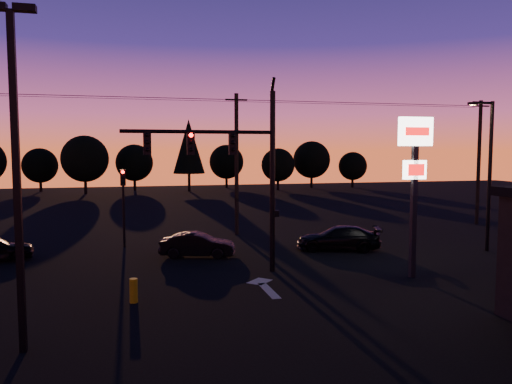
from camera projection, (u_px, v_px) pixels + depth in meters
ground at (263, 299)px, 18.18m from camera, size 120.00×120.00×0.00m
lane_arrow at (264, 286)px, 19.91m from camera, size 1.20×3.10×0.01m
traffic_signal_mast at (237, 161)px, 21.60m from camera, size 6.79×0.52×8.58m
secondary_signal at (123, 196)px, 27.81m from camera, size 0.30×0.31×4.35m
parking_lot_light at (16, 156)px, 13.00m from camera, size 1.25×0.30×9.14m
pylon_sign at (415, 162)px, 20.93m from camera, size 1.50×0.28×6.80m
streetlight at (489, 169)px, 26.53m from camera, size 1.55×0.35×8.00m
utility_pole_1 at (237, 163)px, 31.81m from camera, size 1.40×0.26×9.00m
utility_pole_2 at (479, 162)px, 36.21m from camera, size 1.40×0.26×9.00m
power_wires at (236, 100)px, 31.47m from camera, size 36.00×1.22×0.07m
bollard at (134, 291)px, 17.73m from camera, size 0.29×0.29×0.87m
tree_1 at (40, 166)px, 65.17m from camera, size 4.54×4.54×5.71m
tree_2 at (85, 159)px, 61.73m from camera, size 5.77×5.78×7.26m
tree_3 at (134, 163)px, 67.11m from camera, size 4.95×4.95×6.22m
tree_4 at (189, 146)px, 65.75m from camera, size 4.18×4.18×9.50m
tree_5 at (226, 162)px, 72.23m from camera, size 4.95×4.95×6.22m
tree_6 at (278, 165)px, 67.93m from camera, size 4.54×4.54×5.71m
tree_7 at (312, 160)px, 72.24m from camera, size 5.36×5.36×6.74m
tree_8 at (353, 166)px, 72.83m from camera, size 4.12×4.12×5.19m
car_mid at (198, 245)px, 25.35m from camera, size 3.97×2.26×1.24m
car_right at (338, 238)px, 27.12m from camera, size 4.85×3.15×1.31m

